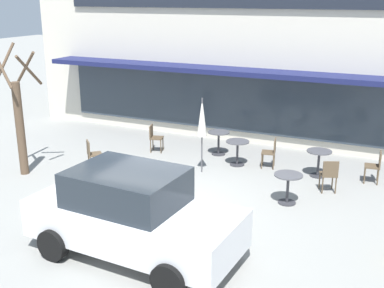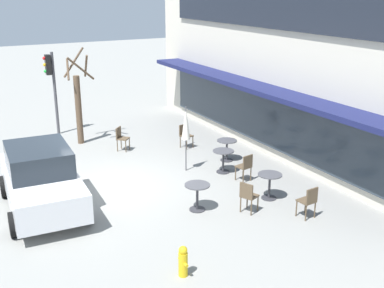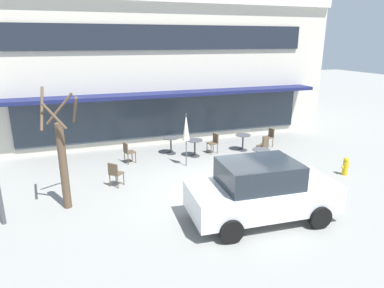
{
  "view_description": "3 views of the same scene",
  "coord_description": "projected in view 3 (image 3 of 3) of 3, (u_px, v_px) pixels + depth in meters",
  "views": [
    {
      "loc": [
        5.05,
        -9.39,
        4.94
      ],
      "look_at": [
        -0.46,
        2.47,
        0.88
      ],
      "focal_mm": 45.0,
      "sensor_mm": 36.0,
      "label": 1
    },
    {
      "loc": [
        13.12,
        -4.31,
        5.89
      ],
      "look_at": [
        0.33,
        2.58,
        1.11
      ],
      "focal_mm": 45.0,
      "sensor_mm": 36.0,
      "label": 2
    },
    {
      "loc": [
        -4.33,
        -9.9,
        4.96
      ],
      "look_at": [
        0.12,
        2.98,
        0.81
      ],
      "focal_mm": 32.0,
      "sensor_mm": 36.0,
      "label": 3
    }
  ],
  "objects": [
    {
      "name": "cafe_chair_4",
      "position": [
        264.0,
        145.0,
        15.06
      ],
      "size": [
        0.53,
        0.53,
        0.89
      ],
      "color": "brown",
      "rests_on": "ground"
    },
    {
      "name": "cafe_table_near_wall",
      "position": [
        171.0,
        143.0,
        15.42
      ],
      "size": [
        0.7,
        0.7,
        0.76
      ],
      "color": "#333338",
      "rests_on": "ground"
    },
    {
      "name": "cafe_chair_0",
      "position": [
        128.0,
        151.0,
        14.24
      ],
      "size": [
        0.5,
        0.5,
        0.89
      ],
      "color": "brown",
      "rests_on": "ground"
    },
    {
      "name": "parked_sedan",
      "position": [
        261.0,
        191.0,
        9.66
      ],
      "size": [
        4.29,
        2.19,
        1.76
      ],
      "color": "silver",
      "rests_on": "ground"
    },
    {
      "name": "street_tree",
      "position": [
        63.0,
        158.0,
        10.13
      ],
      "size": [
        1.07,
        1.03,
        3.69
      ],
      "color": "brown",
      "rests_on": "ground"
    },
    {
      "name": "building_facade",
      "position": [
        151.0,
        66.0,
        19.73
      ],
      "size": [
        17.47,
        9.1,
        7.05
      ],
      "color": "beige",
      "rests_on": "ground"
    },
    {
      "name": "ground_plane",
      "position": [
        217.0,
        191.0,
        11.74
      ],
      "size": [
        80.0,
        80.0,
        0.0
      ],
      "primitive_type": "plane",
      "color": "gray"
    },
    {
      "name": "cafe_chair_1",
      "position": [
        115.0,
        173.0,
        11.93
      ],
      "size": [
        0.57,
        0.57,
        0.89
      ],
      "color": "brown",
      "rests_on": "ground"
    },
    {
      "name": "cafe_chair_3",
      "position": [
        214.0,
        142.0,
        15.55
      ],
      "size": [
        0.47,
        0.47,
        0.89
      ],
      "color": "brown",
      "rests_on": "ground"
    },
    {
      "name": "cafe_table_by_tree",
      "position": [
        261.0,
        155.0,
        13.79
      ],
      "size": [
        0.7,
        0.7,
        0.76
      ],
      "color": "#333338",
      "rests_on": "ground"
    },
    {
      "name": "cafe_table_mid_patio",
      "position": [
        243.0,
        140.0,
        15.89
      ],
      "size": [
        0.7,
        0.7,
        0.76
      ],
      "color": "#333338",
      "rests_on": "ground"
    },
    {
      "name": "cafe_chair_2",
      "position": [
        269.0,
        136.0,
        16.48
      ],
      "size": [
        0.44,
        0.44,
        0.89
      ],
      "color": "brown",
      "rests_on": "ground"
    },
    {
      "name": "patio_umbrella_green_folded",
      "position": [
        186.0,
        127.0,
        13.6
      ],
      "size": [
        0.28,
        0.28,
        2.2
      ],
      "color": "#4C4C51",
      "rests_on": "ground"
    },
    {
      "name": "cafe_table_streetside",
      "position": [
        195.0,
        145.0,
        15.06
      ],
      "size": [
        0.7,
        0.7,
        0.76
      ],
      "color": "#333338",
      "rests_on": "ground"
    },
    {
      "name": "fire_hydrant",
      "position": [
        345.0,
        166.0,
        13.03
      ],
      "size": [
        0.36,
        0.2,
        0.71
      ],
      "color": "gold",
      "rests_on": "ground"
    }
  ]
}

